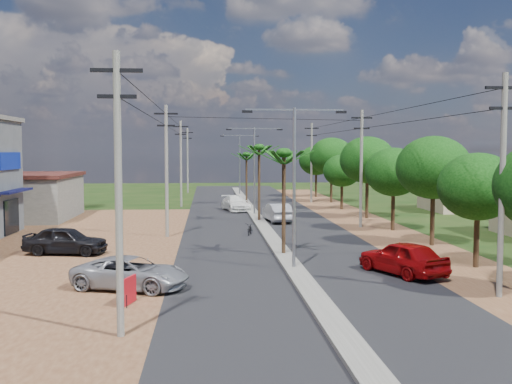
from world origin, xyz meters
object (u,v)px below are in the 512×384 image
at_px(car_parked_silver, 131,274).
at_px(car_white_far, 236,204).
at_px(car_silver_mid, 277,213).
at_px(car_parked_dark, 66,241).
at_px(roadside_sign, 129,291).
at_px(moto_rider_east, 408,266).
at_px(car_red_near, 403,258).

bearing_deg(car_parked_silver, car_white_far, 7.93).
distance_m(car_white_far, car_parked_silver, 33.07).
relative_size(car_silver_mid, car_parked_dark, 1.01).
xyz_separation_m(car_parked_dark, roadside_sign, (5.02, -11.49, -0.25)).
distance_m(car_parked_silver, moto_rider_east, 12.83).
bearing_deg(moto_rider_east, car_parked_silver, 27.33).
bearing_deg(moto_rider_east, car_parked_dark, -2.94).
height_order(car_red_near, car_parked_silver, car_red_near).
bearing_deg(car_parked_silver, moto_rider_east, -63.45).
relative_size(car_red_near, car_silver_mid, 1.02).
distance_m(car_parked_silver, car_parked_dark, 10.13).
relative_size(car_silver_mid, roadside_sign, 3.68).
xyz_separation_m(car_parked_silver, moto_rider_east, (12.70, 1.82, -0.21)).
xyz_separation_m(car_red_near, car_white_far, (-6.50, 30.57, -0.10)).
bearing_deg(car_silver_mid, car_parked_dark, 39.25).
height_order(car_silver_mid, car_parked_dark, car_parked_dark).
xyz_separation_m(car_red_near, car_parked_dark, (-17.29, 6.98, -0.02)).
bearing_deg(car_parked_dark, car_parked_silver, -142.16).
height_order(car_silver_mid, car_parked_silver, car_silver_mid).
xyz_separation_m(car_silver_mid, moto_rider_east, (3.70, -21.46, -0.29)).
bearing_deg(car_parked_dark, car_silver_mid, -34.20).
relative_size(car_white_far, car_parked_silver, 1.00).
xyz_separation_m(car_silver_mid, car_parked_dark, (-13.79, -14.36, 0.02)).
distance_m(car_silver_mid, car_parked_dark, 19.91).
distance_m(car_parked_silver, roadside_sign, 2.58).
bearing_deg(roadside_sign, moto_rider_east, 35.30).
xyz_separation_m(car_silver_mid, car_parked_silver, (-9.00, -23.29, -0.08)).
bearing_deg(car_silver_mid, moto_rider_east, 92.86).
height_order(car_red_near, car_white_far, car_red_near).
distance_m(car_white_far, roadside_sign, 35.55).
bearing_deg(car_parked_dark, moto_rider_east, -102.47).
relative_size(car_parked_dark, roadside_sign, 3.65).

